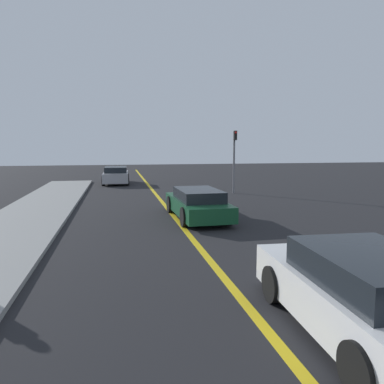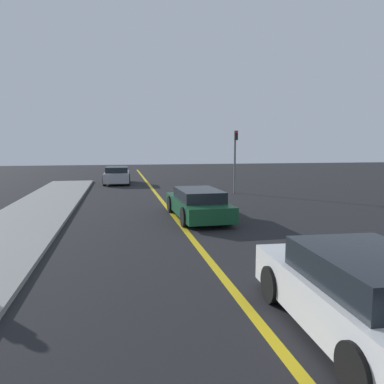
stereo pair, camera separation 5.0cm
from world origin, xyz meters
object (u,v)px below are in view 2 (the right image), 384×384
object	(u,v)px
car_near_right_lane	(363,295)
traffic_light	(235,155)
car_far_distant	(117,175)
car_ahead_center	(198,204)

from	to	relation	value
car_near_right_lane	traffic_light	bearing A→B (deg)	81.30
car_far_distant	car_near_right_lane	bearing A→B (deg)	-79.79
car_ahead_center	car_far_distant	distance (m)	14.58
car_far_distant	traffic_light	size ratio (longest dim) A/B	1.15
car_near_right_lane	car_far_distant	world-z (taller)	car_near_right_lane
car_ahead_center	traffic_light	bearing A→B (deg)	60.40
car_ahead_center	traffic_light	size ratio (longest dim) A/B	1.29
car_near_right_lane	car_ahead_center	distance (m)	9.46
car_far_distant	traffic_light	world-z (taller)	traffic_light
car_near_right_lane	car_ahead_center	xyz separation A→B (m)	(-0.50, 9.45, -0.06)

